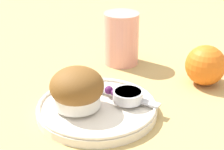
{
  "coord_description": "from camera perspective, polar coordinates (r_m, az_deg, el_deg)",
  "views": [
    {
      "loc": [
        0.36,
        -0.43,
        0.34
      ],
      "look_at": [
        -0.03,
        0.03,
        0.06
      ],
      "focal_mm": 60.0,
      "sensor_mm": 36.0,
      "label": 1
    }
  ],
  "objects": [
    {
      "name": "juice_glass",
      "position": [
        0.83,
        1.43,
        5.59
      ],
      "size": [
        0.08,
        0.08,
        0.12
      ],
      "color": "#E5998C",
      "rests_on": "ground_plane"
    },
    {
      "name": "orange_fruit",
      "position": [
        0.76,
        14.05,
        1.45
      ],
      "size": [
        0.08,
        0.08,
        0.08
      ],
      "color": "orange",
      "rests_on": "ground_plane"
    },
    {
      "name": "plate",
      "position": [
        0.65,
        -2.31,
        -5.08
      ],
      "size": [
        0.21,
        0.21,
        0.02
      ],
      "color": "silver",
      "rests_on": "ground_plane"
    },
    {
      "name": "cream_ramekin",
      "position": [
        0.65,
        2.45,
        -3.11
      ],
      "size": [
        0.05,
        0.05,
        0.02
      ],
      "color": "silver",
      "rests_on": "plate"
    },
    {
      "name": "berry_pair",
      "position": [
        0.67,
        -0.01,
        -2.5
      ],
      "size": [
        0.03,
        0.02,
        0.02
      ],
      "color": "#4C194C",
      "rests_on": "plate"
    },
    {
      "name": "muffin",
      "position": [
        0.63,
        -5.35,
        -2.14
      ],
      "size": [
        0.09,
        0.09,
        0.07
      ],
      "color": "silver",
      "rests_on": "plate"
    },
    {
      "name": "ground_plane",
      "position": [
        0.66,
        0.08,
        -5.76
      ],
      "size": [
        3.0,
        3.0,
        0.0
      ],
      "primitive_type": "plane",
      "color": "tan"
    },
    {
      "name": "butter_knife",
      "position": [
        0.68,
        -0.31,
        -2.57
      ],
      "size": [
        0.2,
        0.05,
        0.0
      ],
      "rotation": [
        0.0,
        0.0,
        0.15
      ],
      "color": "#B7B7BC",
      "rests_on": "plate"
    }
  ]
}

